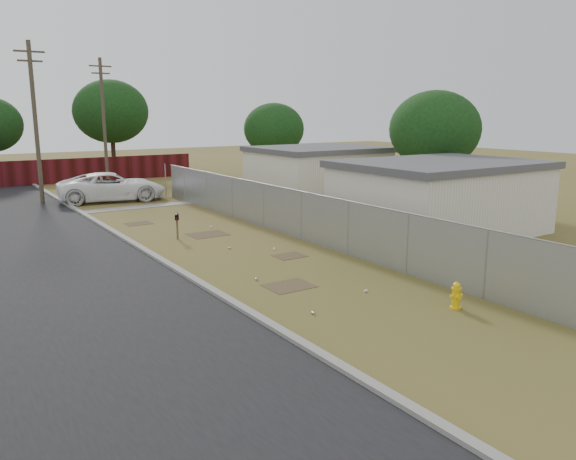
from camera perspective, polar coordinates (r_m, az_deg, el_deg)
ground at (r=21.55m, az=-5.45°, el=-1.98°), size 120.00×120.00×0.00m
street at (r=27.23m, az=-26.41°, el=-0.22°), size 15.10×60.00×0.12m
chainlink_fence at (r=23.79m, az=0.00°, el=1.36°), size 0.10×27.06×2.02m
utility_poles at (r=39.66m, az=-24.93°, el=10.15°), size 12.60×8.24×9.00m
houses at (r=29.31m, az=8.55°, el=4.73°), size 9.30×17.24×3.10m
horizon_trees at (r=43.39m, az=-19.55°, el=10.53°), size 33.32×31.94×7.78m
fire_hydrant at (r=15.67m, az=16.72°, el=-6.41°), size 0.40×0.40×0.76m
mailbox at (r=23.48m, az=-11.22°, el=1.11°), size 0.31×0.46×1.07m
pickup_truck at (r=34.68m, az=-17.46°, el=4.22°), size 6.48×3.81×1.69m
scattered_litter at (r=19.50m, az=-2.14°, el=-3.29°), size 2.94×11.70×0.07m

